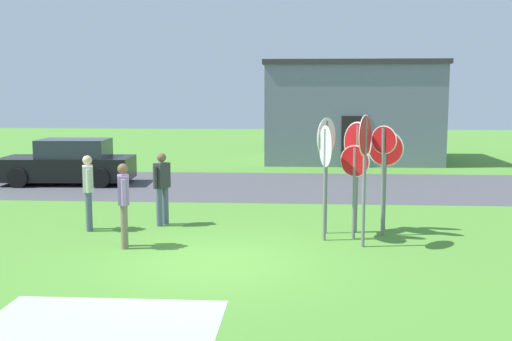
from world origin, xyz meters
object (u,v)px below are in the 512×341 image
(stop_sign_tallest, at_px, (325,161))
(stop_sign_leaning_left, at_px, (365,156))
(parked_car_on_street, at_px, (69,163))
(person_holding_notes, at_px, (162,185))
(stop_sign_leaning_right, at_px, (354,176))
(stop_sign_rear_left, at_px, (383,163))
(stop_sign_nearest, at_px, (326,154))
(person_near_signs, at_px, (124,201))
(stop_sign_low_front, at_px, (385,162))
(stop_sign_far_back, at_px, (357,156))
(person_in_teal, at_px, (88,188))

(stop_sign_tallest, distance_m, stop_sign_leaning_left, 0.91)
(parked_car_on_street, xyz_separation_m, person_holding_notes, (4.53, -6.22, 0.26))
(parked_car_on_street, bearing_deg, stop_sign_leaning_left, -41.50)
(stop_sign_leaning_right, bearing_deg, stop_sign_rear_left, 27.47)
(stop_sign_rear_left, xyz_separation_m, person_holding_notes, (-4.95, 0.72, -0.62))
(stop_sign_tallest, bearing_deg, stop_sign_nearest, 86.07)
(parked_car_on_street, relative_size, person_near_signs, 2.60)
(stop_sign_nearest, distance_m, stop_sign_leaning_left, 1.35)
(stop_sign_nearest, relative_size, stop_sign_low_front, 1.13)
(person_holding_notes, bearing_deg, stop_sign_far_back, -5.36)
(stop_sign_tallest, height_order, person_holding_notes, stop_sign_tallest)
(stop_sign_tallest, xyz_separation_m, stop_sign_low_front, (1.37, 1.08, -0.13))
(parked_car_on_street, height_order, stop_sign_rear_left, stop_sign_rear_left)
(person_near_signs, bearing_deg, person_holding_notes, 81.63)
(parked_car_on_street, distance_m, person_holding_notes, 7.70)
(stop_sign_tallest, bearing_deg, stop_sign_far_back, 48.50)
(parked_car_on_street, distance_m, stop_sign_nearest, 10.76)
(parked_car_on_street, height_order, person_holding_notes, person_holding_notes)
(parked_car_on_street, relative_size, stop_sign_leaning_right, 2.21)
(stop_sign_leaning_left, relative_size, person_in_teal, 1.57)
(stop_sign_leaning_right, height_order, person_holding_notes, stop_sign_leaning_right)
(stop_sign_tallest, bearing_deg, person_holding_notes, 161.50)
(stop_sign_tallest, relative_size, stop_sign_nearest, 0.95)
(stop_sign_nearest, bearing_deg, person_holding_notes, 171.19)
(parked_car_on_street, relative_size, stop_sign_rear_left, 1.84)
(parked_car_on_street, relative_size, stop_sign_far_back, 1.79)
(stop_sign_nearest, bearing_deg, parked_car_on_street, 140.60)
(stop_sign_low_front, relative_size, stop_sign_leaning_right, 1.13)
(stop_sign_low_front, height_order, stop_sign_rear_left, stop_sign_rear_left)
(stop_sign_low_front, distance_m, person_in_teal, 6.64)
(stop_sign_low_front, height_order, stop_sign_far_back, stop_sign_far_back)
(stop_sign_leaning_left, height_order, person_holding_notes, stop_sign_leaning_left)
(stop_sign_low_front, bearing_deg, person_near_signs, -160.13)
(parked_car_on_street, xyz_separation_m, person_in_teal, (3.00, -6.85, 0.26))
(stop_sign_leaning_left, height_order, stop_sign_rear_left, stop_sign_leaning_left)
(stop_sign_leaning_left, relative_size, stop_sign_far_back, 1.08)
(stop_sign_rear_left, bearing_deg, parked_car_on_street, 143.84)
(person_near_signs, xyz_separation_m, person_in_teal, (-1.22, 1.47, 0.00))
(person_in_teal, bearing_deg, person_holding_notes, 22.54)
(stop_sign_tallest, distance_m, person_holding_notes, 3.96)
(stop_sign_leaning_right, relative_size, person_near_signs, 1.18)
(stop_sign_leaning_right, height_order, person_in_teal, stop_sign_leaning_right)
(parked_car_on_street, xyz_separation_m, stop_sign_far_back, (8.96, -6.63, 1.01))
(person_near_signs, bearing_deg, parked_car_on_street, 116.92)
(parked_car_on_street, bearing_deg, stop_sign_nearest, -39.40)
(stop_sign_far_back, bearing_deg, person_holding_notes, 174.64)
(stop_sign_tallest, relative_size, stop_sign_leaning_left, 0.91)
(parked_car_on_street, bearing_deg, stop_sign_far_back, -36.51)
(stop_sign_far_back, distance_m, person_holding_notes, 4.51)
(stop_sign_far_back, bearing_deg, person_near_signs, -160.37)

